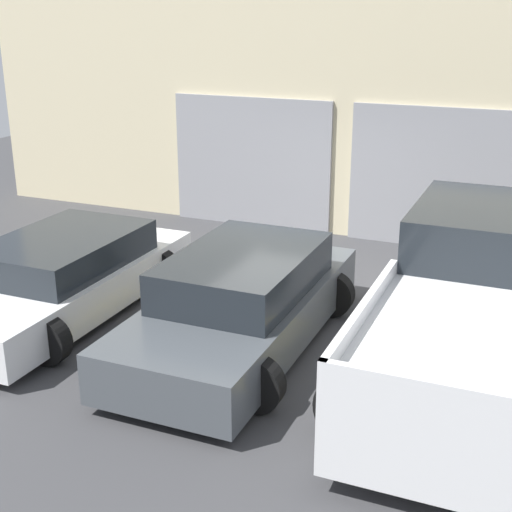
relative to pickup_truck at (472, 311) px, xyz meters
The scene contains 7 objects.
ground_plane 3.54m from the pickup_truck, 146.19° to the left, with size 28.00×28.00×0.00m, color #3D3D3F.
shophouse_building 6.20m from the pickup_truck, 118.77° to the left, with size 16.31×0.68×5.41m.
pickup_truck is the anchor object (origin of this frame).
sedan_white 5.72m from the pickup_truck, behind, with size 2.26×4.50×1.15m.
sedan_side 2.88m from the pickup_truck, behind, with size 2.25×4.54×1.28m.
parking_stripe_left 4.38m from the pickup_truck, behind, with size 0.12×2.20×0.01m, color gold.
parking_stripe_centre 1.70m from the pickup_truck, 169.02° to the right, with size 0.12×2.20×0.01m, color gold.
Camera 1 is at (3.50, -9.97, 4.26)m, focal length 50.00 mm.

